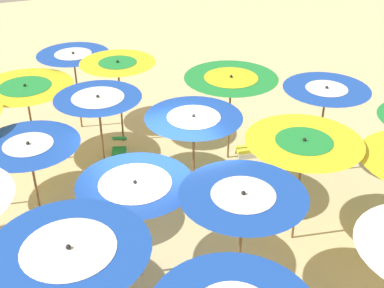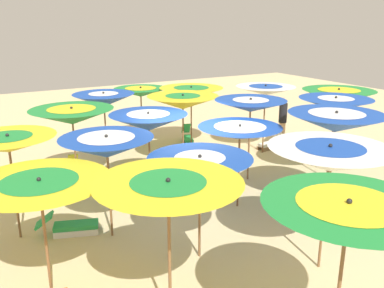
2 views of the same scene
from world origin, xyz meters
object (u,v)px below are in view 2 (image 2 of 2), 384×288
(beach_umbrella_3, at_px, (8,144))
(beach_umbrella_15, at_px, (338,96))
(beach_umbrella_2, at_px, (72,116))
(beach_umbrella_17, at_px, (336,122))
(beach_umbrella_7, at_px, (149,122))
(beach_umbrella_5, at_px, (191,92))
(beach_umbrella_13, at_px, (200,166))
(beach_umbrella_14, at_px, (168,192))
(beach_umbrella_8, at_px, (107,147))
(lounger_4, at_px, (71,225))
(beach_umbrella_11, at_px, (251,106))
(beach_umbrella_0, at_px, (141,92))
(beach_umbrella_12, at_px, (240,132))
(beach_umbrella_19, at_px, (347,218))
(lounger_0, at_px, (188,137))
(beach_umbrella_18, at_px, (329,159))
(beach_umbrella_10, at_px, (265,91))
(beach_umbrella_16, at_px, (335,104))
(beach_umbrella_6, at_px, (183,102))
(lounger_3, at_px, (270,143))
(beach_ball, at_px, (160,203))
(beach_umbrella_1, at_px, (104,100))
(beach_umbrella_9, at_px, (40,190))
(beachgoer_0, at_px, (283,120))

(beach_umbrella_3, distance_m, beach_umbrella_15, 9.80)
(beach_umbrella_2, distance_m, beach_umbrella_17, 6.77)
(beach_umbrella_7, bearing_deg, beach_umbrella_2, -45.80)
(beach_umbrella_5, relative_size, beach_umbrella_13, 1.07)
(beach_umbrella_14, xyz_separation_m, beach_umbrella_17, (-5.06, -1.53, 0.09))
(beach_umbrella_8, height_order, lounger_4, beach_umbrella_8)
(beach_umbrella_11, bearing_deg, beach_umbrella_8, 14.87)
(beach_umbrella_0, relative_size, beach_umbrella_12, 1.02)
(beach_umbrella_19, bearing_deg, lounger_0, -108.82)
(beach_umbrella_0, xyz_separation_m, beach_umbrella_18, (0.29, 9.21, 0.21))
(beach_umbrella_5, relative_size, beach_umbrella_10, 0.94)
(beach_umbrella_19, bearing_deg, beach_umbrella_5, -108.89)
(beach_umbrella_10, height_order, beach_umbrella_15, beach_umbrella_15)
(beach_umbrella_16, distance_m, lounger_0, 6.01)
(beach_umbrella_6, xyz_separation_m, lounger_4, (4.19, 2.55, -1.91))
(beach_umbrella_16, height_order, beach_umbrella_19, beach_umbrella_19)
(beach_umbrella_19, bearing_deg, beach_umbrella_0, -100.03)
(lounger_3, bearing_deg, beach_umbrella_12, 33.52)
(beach_umbrella_3, xyz_separation_m, beach_umbrella_13, (-3.00, 2.57, -0.20))
(beach_umbrella_8, bearing_deg, beach_umbrella_3, -27.52)
(beach_umbrella_3, height_order, beach_umbrella_14, beach_umbrella_14)
(beach_umbrella_16, bearing_deg, beach_umbrella_0, -61.07)
(beach_umbrella_5, bearing_deg, beach_umbrella_17, 92.40)
(beach_umbrella_3, xyz_separation_m, beach_ball, (-3.25, 0.22, -1.97))
(beach_umbrella_6, distance_m, beach_umbrella_11, 2.19)
(beach_umbrella_5, xyz_separation_m, beach_umbrella_17, (-0.26, 6.27, 0.22))
(beach_umbrella_16, xyz_separation_m, beach_umbrella_18, (3.64, 3.15, -0.07))
(beach_umbrella_2, distance_m, beach_umbrella_19, 8.22)
(beach_umbrella_11, xyz_separation_m, lounger_3, (-2.57, -2.05, -1.99))
(beach_umbrella_7, bearing_deg, beach_umbrella_0, -110.50)
(beach_umbrella_2, height_order, beach_umbrella_7, beach_umbrella_2)
(beach_umbrella_14, xyz_separation_m, beach_umbrella_16, (-6.78, -3.09, 0.07))
(lounger_0, bearing_deg, beach_umbrella_7, -18.97)
(beach_umbrella_8, xyz_separation_m, beach_umbrella_10, (-6.61, -3.02, 0.19))
(beach_umbrella_19, bearing_deg, beach_umbrella_18, -132.46)
(beach_umbrella_18, distance_m, beach_umbrella_19, 2.46)
(beach_umbrella_1, distance_m, beach_umbrella_9, 7.02)
(beach_umbrella_1, bearing_deg, beach_umbrella_11, 129.89)
(beach_umbrella_6, height_order, beach_umbrella_7, beach_umbrella_6)
(beach_umbrella_5, distance_m, lounger_4, 7.14)
(beach_umbrella_1, xyz_separation_m, beach_ball, (0.05, 4.19, -1.92))
(beach_umbrella_5, height_order, lounger_0, beach_umbrella_5)
(beach_umbrella_9, height_order, beach_umbrella_10, beach_umbrella_10)
(beach_ball, bearing_deg, beach_umbrella_2, -60.80)
(beach_umbrella_2, xyz_separation_m, beachgoer_0, (-7.86, -0.37, -1.10))
(beach_umbrella_8, distance_m, beach_umbrella_11, 4.76)
(beach_umbrella_2, distance_m, beach_umbrella_12, 4.59)
(beach_umbrella_16, height_order, beach_umbrella_17, beach_umbrella_17)
(beach_umbrella_8, height_order, beachgoer_0, beach_umbrella_8)
(beach_umbrella_12, xyz_separation_m, beach_umbrella_17, (-1.69, 1.38, 0.34))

